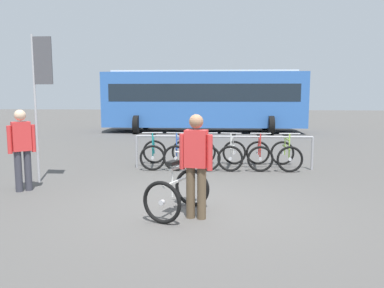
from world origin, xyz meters
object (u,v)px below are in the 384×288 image
(racked_bike_white, at_px, (232,154))
(racked_bike_red, at_px, (259,154))
(bus_distant, at_px, (204,98))
(racked_bike_lime, at_px, (286,155))
(pedestrian_with_backpack, at_px, (22,145))
(racked_bike_yellow, at_px, (206,154))
(featured_bicycle, at_px, (182,184))
(banner_flag, at_px, (40,81))
(person_with_featured_bike, at_px, (196,162))
(racked_bike_teal, at_px, (154,153))
(racked_bike_blue, at_px, (180,154))

(racked_bike_white, height_order, racked_bike_red, same)
(bus_distant, bearing_deg, racked_bike_lime, -74.59)
(racked_bike_red, xyz_separation_m, pedestrian_with_backpack, (-4.96, -2.80, 0.57))
(racked_bike_yellow, relative_size, pedestrian_with_backpack, 0.73)
(featured_bicycle, xyz_separation_m, banner_flag, (-3.26, 1.90, 1.74))
(featured_bicycle, bearing_deg, pedestrian_with_backpack, 161.03)
(pedestrian_with_backpack, relative_size, banner_flag, 0.51)
(person_with_featured_bike, relative_size, banner_flag, 0.51)
(racked_bike_teal, bearing_deg, racked_bike_lime, 1.18)
(racked_bike_yellow, height_order, racked_bike_red, same)
(racked_bike_yellow, bearing_deg, racked_bike_lime, 1.18)
(racked_bike_yellow, relative_size, person_with_featured_bike, 0.73)
(racked_bike_yellow, relative_size, racked_bike_lime, 1.07)
(racked_bike_white, bearing_deg, person_with_featured_bike, -98.88)
(racked_bike_lime, bearing_deg, banner_flag, -159.74)
(pedestrian_with_backpack, bearing_deg, racked_bike_yellow, 37.87)
(racked_bike_teal, height_order, featured_bicycle, featured_bicycle)
(racked_bike_blue, height_order, person_with_featured_bike, person_with_featured_bike)
(featured_bicycle, height_order, bus_distant, bus_distant)
(racked_bike_lime, distance_m, pedestrian_with_backpack, 6.34)
(racked_bike_teal, relative_size, racked_bike_yellow, 0.98)
(featured_bicycle, height_order, person_with_featured_bike, person_with_featured_bike)
(featured_bicycle, xyz_separation_m, pedestrian_with_backpack, (-3.34, 1.15, 0.45))
(racked_bike_teal, distance_m, racked_bike_blue, 0.70)
(racked_bike_white, relative_size, bus_distant, 0.12)
(featured_bicycle, bearing_deg, racked_bike_lime, 59.63)
(featured_bicycle, bearing_deg, racked_bike_white, 76.82)
(racked_bike_lime, bearing_deg, racked_bike_white, -178.82)
(racked_bike_yellow, distance_m, bus_distant, 9.75)
(racked_bike_yellow, distance_m, racked_bike_red, 1.40)
(racked_bike_lime, bearing_deg, pedestrian_with_backpack, -153.58)
(racked_bike_blue, bearing_deg, racked_bike_red, 1.18)
(racked_bike_blue, xyz_separation_m, featured_bicycle, (0.48, -3.90, 0.12))
(racked_bike_yellow, distance_m, racked_bike_white, 0.70)
(racked_bike_red, bearing_deg, banner_flag, -157.26)
(racked_bike_white, bearing_deg, featured_bicycle, -103.18)
(racked_bike_blue, bearing_deg, featured_bicycle, -82.99)
(racked_bike_white, height_order, person_with_featured_bike, person_with_featured_bike)
(featured_bicycle, relative_size, pedestrian_with_backpack, 0.77)
(racked_bike_blue, xyz_separation_m, racked_bike_yellow, (0.70, 0.01, -0.00))
(racked_bike_blue, relative_size, person_with_featured_bike, 0.70)
(featured_bicycle, height_order, banner_flag, banner_flag)
(racked_bike_red, bearing_deg, racked_bike_white, -178.82)
(racked_bike_teal, relative_size, racked_bike_lime, 1.05)
(racked_bike_lime, height_order, bus_distant, bus_distant)
(racked_bike_lime, relative_size, banner_flag, 0.35)
(racked_bike_red, height_order, racked_bike_lime, same)
(featured_bicycle, xyz_separation_m, bus_distant, (-0.33, 13.55, 1.25))
(racked_bike_blue, height_order, banner_flag, banner_flag)
(racked_bike_white, bearing_deg, racked_bike_yellow, -178.82)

